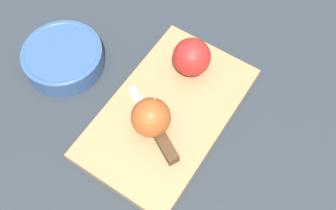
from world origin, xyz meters
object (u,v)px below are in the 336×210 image
(apple_half_left, at_px, (192,57))
(knife, at_px, (162,140))
(bowl, at_px, (63,57))
(apple_half_right, at_px, (151,117))

(apple_half_left, bearing_deg, knife, 150.21)
(apple_half_left, height_order, bowl, apple_half_left)
(bowl, bearing_deg, knife, 89.83)
(apple_half_right, distance_m, bowl, 0.23)
(apple_half_left, relative_size, bowl, 0.46)
(knife, height_order, bowl, bowl)
(apple_half_right, xyz_separation_m, bowl, (0.01, -0.23, -0.03))
(knife, bearing_deg, bowl, 19.52)
(apple_half_left, distance_m, apple_half_right, 0.14)
(apple_half_right, relative_size, bowl, 0.44)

